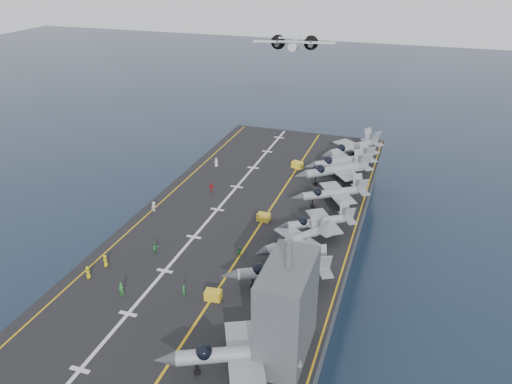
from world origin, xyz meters
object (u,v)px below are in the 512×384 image
(tow_cart_a, at_px, (213,295))
(transport_plane, at_px, (294,47))
(island_superstructure, at_px, (287,300))
(fighter_jet_0, at_px, (236,352))

(tow_cart_a, distance_m, transport_plane, 89.97)
(island_superstructure, relative_size, transport_plane, 0.60)
(island_superstructure, height_order, tow_cart_a, island_superstructure)
(island_superstructure, height_order, transport_plane, transport_plane)
(tow_cart_a, relative_size, transport_plane, 0.09)
(fighter_jet_0, relative_size, tow_cart_a, 8.09)
(island_superstructure, bearing_deg, transport_plane, 104.38)
(island_superstructure, height_order, fighter_jet_0, island_superstructure)
(island_superstructure, bearing_deg, fighter_jet_0, -133.65)
(island_superstructure, relative_size, fighter_jet_0, 0.80)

